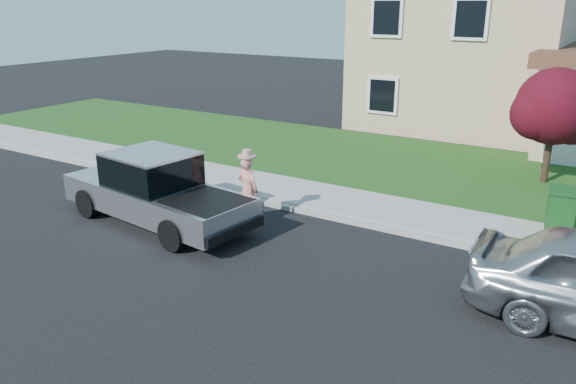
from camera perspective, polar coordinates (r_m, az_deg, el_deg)
The scene contains 9 objects.
ground at distance 12.12m, azimuth -4.12°, elevation -6.56°, with size 80.00×80.00×0.00m, color black.
curb at distance 13.93m, azimuth 6.24°, elevation -2.90°, with size 40.00×0.20×0.12m, color gray.
sidewalk at distance 14.86m, azimuth 8.09°, elevation -1.51°, with size 40.00×2.00×0.15m, color gray.
lawn at distance 18.89m, azimuth 13.67°, elevation 2.47°, with size 40.00×7.00×0.10m, color #113E15.
house at distance 25.82m, azimuth 20.67°, elevation 13.14°, with size 14.00×11.30×6.85m.
pickup_truck at distance 13.99m, azimuth -13.27°, elevation 0.12°, with size 5.55×2.45×1.77m.
woman at distance 13.67m, azimuth -4.10°, elevation 0.37°, with size 0.66×0.47×1.84m.
ornamental_tree at distance 17.88m, azimuth 25.56°, elevation 7.50°, with size 2.44×2.20×3.35m.
trash_bin at distance 14.25m, azimuth 25.98°, elevation -1.65°, with size 0.72×0.80×1.03m.
Camera 1 is at (6.49, -8.84, 5.17)m, focal length 35.00 mm.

